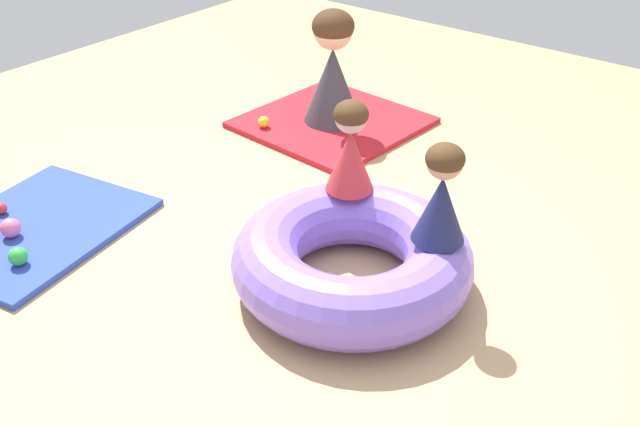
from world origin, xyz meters
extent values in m
plane|color=tan|center=(0.00, 0.00, 0.00)|extent=(8.00, 8.00, 0.00)
cube|color=#2D47B7|center=(-0.67, 1.63, 0.02)|extent=(1.27, 1.08, 0.04)
cube|color=red|center=(1.48, 1.17, 0.02)|extent=(1.20, 1.19, 0.04)
torus|color=#8466E0|center=(0.02, -0.06, 0.17)|extent=(1.19, 1.19, 0.34)
cone|color=navy|center=(0.21, -0.42, 0.50)|extent=(0.31, 0.31, 0.33)
sphere|color=tan|center=(0.21, -0.42, 0.74)|extent=(0.16, 0.16, 0.16)
ellipsoid|color=#472D19|center=(0.21, -0.42, 0.76)|extent=(0.18, 0.18, 0.14)
cone|color=red|center=(0.33, 0.19, 0.50)|extent=(0.33, 0.33, 0.33)
sphere|color=#DBAD89|center=(0.33, 0.19, 0.74)|extent=(0.17, 0.17, 0.17)
ellipsoid|color=#472D19|center=(0.33, 0.19, 0.76)|extent=(0.18, 0.18, 0.14)
cone|color=#383842|center=(1.48, 1.17, 0.31)|extent=(0.49, 0.49, 0.54)
sphere|color=beige|center=(1.48, 1.17, 0.70)|extent=(0.27, 0.27, 0.27)
ellipsoid|color=#472D19|center=(1.48, 1.17, 0.73)|extent=(0.29, 0.29, 0.23)
sphere|color=green|center=(-0.93, 1.35, 0.09)|extent=(0.10, 0.10, 0.10)
sphere|color=pink|center=(-0.81, 1.62, 0.09)|extent=(0.11, 0.11, 0.11)
sphere|color=red|center=(-0.71, 1.88, 0.07)|extent=(0.07, 0.07, 0.07)
sphere|color=yellow|center=(1.08, 1.48, 0.08)|extent=(0.08, 0.08, 0.08)
camera|label=1|loc=(-2.38, -1.76, 2.25)|focal=41.15mm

